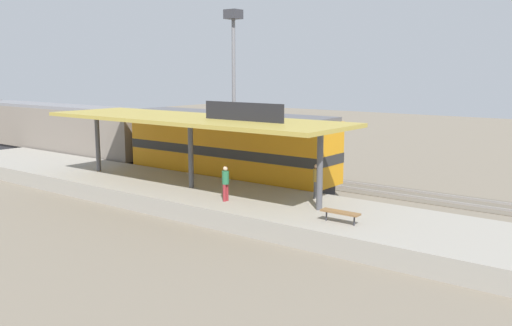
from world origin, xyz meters
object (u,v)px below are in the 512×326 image
object	(u,v)px
locomotive	(228,148)
person_walking	(226,182)
passenger_carriage_front	(58,131)
light_mast	(234,54)
person_waiting	(316,179)
platform_bench	(340,213)

from	to	relation	value
locomotive	person_walking	size ratio (longest dim) A/B	8.44
person_walking	locomotive	bearing A→B (deg)	39.19
passenger_carriage_front	light_mast	world-z (taller)	light_mast
passenger_carriage_front	light_mast	distance (m)	15.55
light_mast	person_waiting	xyz separation A→B (m)	(-10.52, -13.97, -6.54)
platform_bench	light_mast	xyz separation A→B (m)	(13.80, 17.12, 7.05)
platform_bench	locomotive	bearing A→B (deg)	61.64
platform_bench	locomotive	world-z (taller)	locomotive
locomotive	light_mast	distance (m)	11.52
platform_bench	locomotive	distance (m)	12.68
passenger_carriage_front	person_waiting	distance (m)	26.11
passenger_carriage_front	light_mast	bearing A→B (deg)	-56.97
locomotive	passenger_carriage_front	bearing A→B (deg)	90.00
person_waiting	light_mast	bearing A→B (deg)	53.02
light_mast	person_waiting	distance (m)	18.67
light_mast	person_walking	xyz separation A→B (m)	(-13.69, -10.80, -6.54)
platform_bench	person_walking	distance (m)	6.34
platform_bench	person_waiting	bearing A→B (deg)	43.83
platform_bench	person_waiting	world-z (taller)	person_waiting
locomotive	person_waiting	bearing A→B (deg)	-108.84
person_waiting	passenger_carriage_front	bearing A→B (deg)	84.03
platform_bench	locomotive	size ratio (longest dim) A/B	0.12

